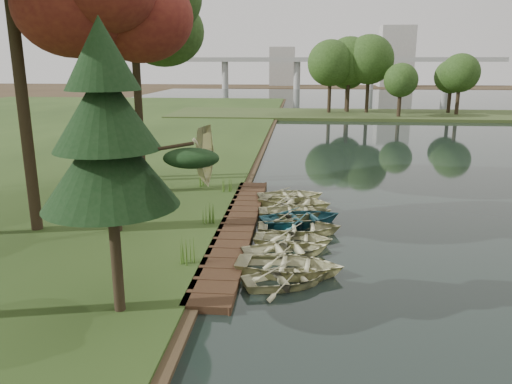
# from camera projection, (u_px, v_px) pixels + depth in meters

# --- Properties ---
(ground) EXTENTS (300.00, 300.00, 0.00)m
(ground) POSITION_uv_depth(u_px,v_px,m) (272.00, 231.00, 22.65)
(ground) COLOR #3D2F1D
(boardwalk) EXTENTS (1.60, 16.00, 0.30)m
(boardwalk) POSITION_uv_depth(u_px,v_px,m) (238.00, 227.00, 22.75)
(boardwalk) COLOR #392416
(boardwalk) RESTS_ON ground
(peninsula) EXTENTS (50.00, 14.00, 0.45)m
(peninsula) POSITION_uv_depth(u_px,v_px,m) (349.00, 115.00, 70.10)
(peninsula) COLOR #374720
(peninsula) RESTS_ON ground
(far_trees) EXTENTS (45.60, 5.60, 8.80)m
(far_trees) POSITION_uv_depth(u_px,v_px,m) (327.00, 69.00, 68.81)
(far_trees) COLOR black
(far_trees) RESTS_ON peninsula
(bridge) EXTENTS (95.90, 4.00, 8.60)m
(bridge) POSITION_uv_depth(u_px,v_px,m) (343.00, 63.00, 135.45)
(bridge) COLOR #A5A5A0
(bridge) RESTS_ON ground
(building_a) EXTENTS (10.00, 8.00, 18.00)m
(building_a) POSITION_uv_depth(u_px,v_px,m) (396.00, 56.00, 152.73)
(building_a) COLOR #A5A5A0
(building_a) RESTS_ON ground
(building_b) EXTENTS (8.00, 8.00, 12.00)m
(building_b) POSITION_uv_depth(u_px,v_px,m) (282.00, 66.00, 161.28)
(building_b) COLOR #A5A5A0
(building_b) RESTS_ON ground
(rowboat_0) EXTENTS (3.76, 3.25, 0.65)m
(rowboat_0) POSITION_uv_depth(u_px,v_px,m) (288.00, 276.00, 16.98)
(rowboat_0) COLOR #C5C38F
(rowboat_0) RESTS_ON water
(rowboat_1) EXTENTS (4.09, 3.08, 0.80)m
(rowboat_1) POSITION_uv_depth(u_px,v_px,m) (290.00, 264.00, 17.83)
(rowboat_1) COLOR #C5C38F
(rowboat_1) RESTS_ON water
(rowboat_2) EXTENTS (4.02, 3.38, 0.71)m
(rowboat_2) POSITION_uv_depth(u_px,v_px,m) (286.00, 248.00, 19.42)
(rowboat_2) COLOR #C5C38F
(rowboat_2) RESTS_ON water
(rowboat_3) EXTENTS (3.38, 2.49, 0.68)m
(rowboat_3) POSITION_uv_depth(u_px,v_px,m) (293.00, 237.00, 20.69)
(rowboat_3) COLOR #C5C38F
(rowboat_3) RESTS_ON water
(rowboat_4) EXTENTS (3.85, 2.86, 0.76)m
(rowboat_4) POSITION_uv_depth(u_px,v_px,m) (299.00, 226.00, 21.99)
(rowboat_4) COLOR #C5C38F
(rowboat_4) RESTS_ON water
(rowboat_5) EXTENTS (4.58, 3.93, 0.80)m
(rowboat_5) POSITION_uv_depth(u_px,v_px,m) (301.00, 217.00, 23.25)
(rowboat_5) COLOR #2C6D7B
(rowboat_5) RESTS_ON water
(rowboat_6) EXTENTS (3.86, 2.96, 0.74)m
(rowboat_6) POSITION_uv_depth(u_px,v_px,m) (295.00, 210.00, 24.35)
(rowboat_6) COLOR #C5C38F
(rowboat_6) RESTS_ON water
(rowboat_7) EXTENTS (4.36, 3.59, 0.78)m
(rowboat_7) POSITION_uv_depth(u_px,v_px,m) (295.00, 200.00, 26.01)
(rowboat_7) COLOR #C5C38F
(rowboat_7) RESTS_ON water
(rowboat_8) EXTENTS (4.15, 3.39, 0.75)m
(rowboat_8) POSITION_uv_depth(u_px,v_px,m) (291.00, 194.00, 27.26)
(rowboat_8) COLOR #C5C38F
(rowboat_8) RESTS_ON water
(stored_rowboat) EXTENTS (4.12, 3.33, 0.75)m
(stored_rowboat) POSITION_uv_depth(u_px,v_px,m) (207.00, 181.00, 29.24)
(stored_rowboat) COLOR #C5C38F
(stored_rowboat) RESTS_ON bank
(tree_2) EXTENTS (4.32, 4.32, 11.25)m
(tree_2) POSITION_uv_depth(u_px,v_px,m) (101.00, 5.00, 19.46)
(tree_2) COLOR black
(tree_2) RESTS_ON bank
(tree_4) EXTENTS (4.95, 4.95, 11.45)m
(tree_4) POSITION_uv_depth(u_px,v_px,m) (133.00, 20.00, 26.16)
(tree_4) COLOR black
(tree_4) RESTS_ON bank
(tree_6) EXTENTS (4.40, 4.40, 12.64)m
(tree_6) POSITION_uv_depth(u_px,v_px,m) (84.00, 0.00, 28.82)
(tree_6) COLOR black
(tree_6) RESTS_ON bank
(pine_tree) EXTENTS (3.80, 3.80, 8.32)m
(pine_tree) POSITION_uv_depth(u_px,v_px,m) (107.00, 134.00, 13.51)
(pine_tree) COLOR black
(pine_tree) RESTS_ON bank
(reeds_0) EXTENTS (0.60, 0.60, 0.92)m
(reeds_0) POSITION_uv_depth(u_px,v_px,m) (188.00, 251.00, 18.14)
(reeds_0) COLOR #3F661E
(reeds_0) RESTS_ON bank
(reeds_1) EXTENTS (0.60, 0.60, 0.89)m
(reeds_1) POSITION_uv_depth(u_px,v_px,m) (209.00, 213.00, 22.76)
(reeds_1) COLOR #3F661E
(reeds_1) RESTS_ON bank
(reeds_2) EXTENTS (0.60, 0.60, 1.10)m
(reeds_2) POSITION_uv_depth(u_px,v_px,m) (202.00, 177.00, 29.45)
(reeds_2) COLOR #3F661E
(reeds_2) RESTS_ON bank
(reeds_3) EXTENTS (0.60, 0.60, 0.89)m
(reeds_3) POSITION_uv_depth(u_px,v_px,m) (227.00, 184.00, 28.31)
(reeds_3) COLOR #3F661E
(reeds_3) RESTS_ON bank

